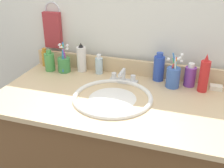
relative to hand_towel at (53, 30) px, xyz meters
The scene contains 18 objects.
vanity_cabinet 0.85m from the hand_towel, 33.77° to the right, with size 1.13×0.58×0.75m, color brown.
countertop 0.63m from the hand_towel, 33.77° to the right, with size 1.17×0.63×0.03m, color #D1B284.
backsplash 0.52m from the hand_towel, ahead, with size 1.17×0.02×0.09m, color #D1B284.
back_wall 0.60m from the hand_towel, ahead, with size 2.27×0.04×1.30m, color silver.
towel_ring 0.12m from the hand_towel, 90.00° to the left, with size 0.10×0.10×0.01m, color silver.
hand_towel is the anchor object (origin of this frame).
sink_basin 0.65m from the hand_towel, 34.52° to the right, with size 0.40×0.40×0.11m.
faucet 0.55m from the hand_towel, 16.58° to the right, with size 0.16×0.10×0.08m.
bottle_toner_green 0.20m from the hand_towel, 77.58° to the right, with size 0.06×0.06×0.13m.
bottle_spray_red 0.94m from the hand_towel, ahead, with size 0.05×0.05×0.21m.
bottle_shampoo_blue 0.70m from the hand_towel, ahead, with size 0.06×0.06×0.16m.
bottle_cream_purple 0.87m from the hand_towel, ahead, with size 0.06×0.06×0.13m.
bottle_gel_clear 0.37m from the hand_towel, 11.81° to the right, with size 0.04×0.04×0.12m.
bottle_lotion_white 0.26m from the hand_towel, 16.91° to the right, with size 0.06×0.06×0.18m.
bottle_oil_amber 0.18m from the hand_towel, 125.97° to the right, with size 0.04×0.04×0.12m.
cup_green 0.23m from the hand_towel, 42.64° to the right, with size 0.07×0.09×0.18m.
cup_blue_plastic 0.79m from the hand_towel, ahead, with size 0.08×0.07×0.19m.
soap_bar 1.01m from the hand_towel, ahead, with size 0.06×0.04×0.02m, color white.
Camera 1 is at (0.38, -1.16, 1.43)m, focal length 44.10 mm.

